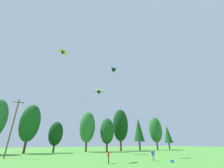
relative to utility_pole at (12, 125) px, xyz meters
name	(u,v)px	position (x,y,z in m)	size (l,w,h in m)	color
treeline_tree_d	(30,123)	(2.46, 13.32, 2.25)	(5.48, 5.48, 13.61)	#472D19
treeline_tree_e	(56,134)	(10.02, 12.98, -0.60)	(4.20, 4.20, 8.90)	#472D19
treeline_tree_f	(87,127)	(20.25, 13.96, 2.01)	(5.37, 5.37, 13.21)	#472D19
treeline_tree_g	(107,131)	(26.72, 11.30, 0.67)	(4.77, 4.77, 11.01)	#472D19
treeline_tree_h	(120,125)	(33.60, 13.70, 3.30)	(5.94, 5.94, 15.33)	#472D19
treeline_tree_i	(139,130)	(43.15, 14.73, 1.99)	(4.40, 4.40, 12.74)	#472D19
treeline_tree_j	(155,130)	(51.01, 13.06, 2.15)	(5.43, 5.43, 13.45)	#472D19
treeline_tree_k	(168,134)	(61.61, 16.27, 0.70)	(3.95, 3.95, 10.68)	#472D19
utility_pole	(12,125)	(0.00, 0.00, 0.00)	(2.20, 0.26, 11.44)	brown
kite_flyer_near	(109,156)	(14.37, -15.37, -4.99)	(0.72, 0.74, 1.69)	black
kite_flyer_mid	(153,154)	(22.08, -16.05, -4.99)	(0.75, 0.76, 1.69)	gray
parafoil_kite_high_white	(99,91)	(20.30, 4.35, 12.09)	(8.18, 20.63, 17.37)	white
parafoil_kite_mid_blue_white	(114,70)	(20.16, -6.15, 14.85)	(3.22, 10.64, 19.98)	blue
parafoil_kite_far_orange	(63,52)	(6.70, -6.79, 15.75)	(8.47, 9.20, 20.74)	orange
picnic_cooler	(172,161)	(23.31, -18.58, -5.82)	(0.52, 0.36, 0.34)	#1E70B7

